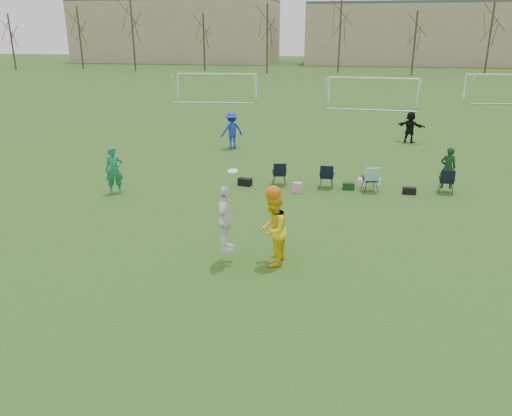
% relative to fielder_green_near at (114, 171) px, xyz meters
% --- Properties ---
extents(ground, '(260.00, 260.00, 0.00)m').
position_rel_fielder_green_near_xyz_m(ground, '(6.59, -5.62, -0.92)').
color(ground, '#295319').
rests_on(ground, ground).
extents(fielder_green_near, '(0.80, 0.71, 1.84)m').
position_rel_fielder_green_near_xyz_m(fielder_green_near, '(0.00, 0.00, 0.00)').
color(fielder_green_near, '#15794C').
rests_on(fielder_green_near, ground).
extents(fielder_blue, '(1.45, 1.37, 1.97)m').
position_rel_fielder_green_near_xyz_m(fielder_blue, '(2.61, 8.71, 0.06)').
color(fielder_blue, '#1831B5').
rests_on(fielder_blue, ground).
extents(fielder_black, '(1.67, 1.30, 1.77)m').
position_rel_fielder_green_near_xyz_m(fielder_black, '(12.23, 12.06, -0.04)').
color(fielder_black, black).
rests_on(fielder_black, ground).
extents(center_contest, '(1.91, 1.22, 2.61)m').
position_rel_fielder_green_near_xyz_m(center_contest, '(6.53, -5.18, 0.20)').
color(center_contest, white).
rests_on(center_contest, ground).
extents(sideline_setup, '(8.58, 1.85, 1.79)m').
position_rel_fielder_green_near_xyz_m(sideline_setup, '(9.74, 2.36, -0.38)').
color(sideline_setup, '#0D3217').
rests_on(sideline_setup, ground).
extents(goal_left, '(7.39, 0.76, 2.46)m').
position_rel_fielder_green_near_xyz_m(goal_left, '(-3.41, 28.38, 1.00)').
color(goal_left, white).
rests_on(goal_left, ground).
extents(goal_mid, '(7.40, 0.63, 2.46)m').
position_rel_fielder_green_near_xyz_m(goal_mid, '(10.59, 26.38, 1.00)').
color(goal_mid, white).
rests_on(goal_mid, ground).
extents(goal_right, '(7.35, 1.14, 2.46)m').
position_rel_fielder_green_near_xyz_m(goal_right, '(22.59, 32.38, 1.00)').
color(goal_right, white).
rests_on(goal_right, ground).
extents(tree_line, '(110.28, 3.28, 11.40)m').
position_rel_fielder_green_near_xyz_m(tree_line, '(6.83, 64.23, 4.17)').
color(tree_line, '#382B21').
rests_on(tree_line, ground).
extents(building_row, '(126.00, 16.00, 13.00)m').
position_rel_fielder_green_near_xyz_m(building_row, '(13.32, 90.38, 5.07)').
color(building_row, tan).
rests_on(building_row, ground).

